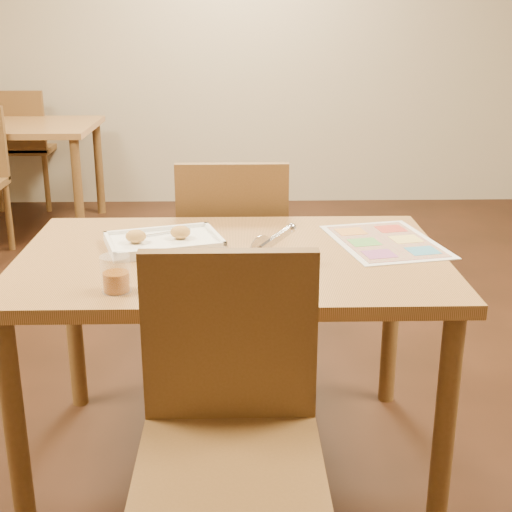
{
  "coord_description": "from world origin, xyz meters",
  "views": [
    {
      "loc": [
        0.02,
        -2.07,
        1.41
      ],
      "look_at": [
        0.07,
        -0.17,
        0.77
      ],
      "focal_mm": 50.0,
      "sensor_mm": 36.0,
      "label": 1
    }
  ],
  "objects_px": {
    "pizza": "(257,264)",
    "pizza_cutter": "(271,242)",
    "dining_table": "(231,280)",
    "menu": "(385,241)",
    "appetizer_tray": "(163,242)",
    "chair_far": "(233,243)",
    "glass_tumbler": "(116,276)",
    "plate": "(256,270)",
    "bg_chair_far": "(21,135)",
    "chair_near": "(230,399)"
  },
  "relations": [
    {
      "from": "pizza",
      "to": "pizza_cutter",
      "type": "height_order",
      "value": "pizza_cutter"
    },
    {
      "from": "menu",
      "to": "glass_tumbler",
      "type": "bearing_deg",
      "value": -152.58
    },
    {
      "from": "bg_chair_far",
      "to": "appetizer_tray",
      "type": "xyz_separation_m",
      "value": [
        1.38,
        -3.22,
        0.17
      ]
    },
    {
      "from": "bg_chair_far",
      "to": "appetizer_tray",
      "type": "distance_m",
      "value": 3.51
    },
    {
      "from": "chair_far",
      "to": "bg_chair_far",
      "type": "height_order",
      "value": "same"
    },
    {
      "from": "glass_tumbler",
      "to": "chair_far",
      "type": "bearing_deg",
      "value": 71.6
    },
    {
      "from": "chair_far",
      "to": "pizza_cutter",
      "type": "bearing_deg",
      "value": 98.95
    },
    {
      "from": "chair_far",
      "to": "menu",
      "type": "bearing_deg",
      "value": 135.38
    },
    {
      "from": "chair_near",
      "to": "menu",
      "type": "height_order",
      "value": "chair_near"
    },
    {
      "from": "appetizer_tray",
      "to": "bg_chair_far",
      "type": "bearing_deg",
      "value": 113.28
    },
    {
      "from": "glass_tumbler",
      "to": "pizza_cutter",
      "type": "bearing_deg",
      "value": 21.19
    },
    {
      "from": "dining_table",
      "to": "menu",
      "type": "xyz_separation_m",
      "value": [
        0.5,
        0.11,
        0.09
      ]
    },
    {
      "from": "bg_chair_far",
      "to": "pizza_cutter",
      "type": "distance_m",
      "value": 3.85
    },
    {
      "from": "chair_near",
      "to": "pizza_cutter",
      "type": "xyz_separation_m",
      "value": [
        0.12,
        0.46,
        0.24
      ]
    },
    {
      "from": "chair_far",
      "to": "bg_chair_far",
      "type": "distance_m",
      "value": 3.14
    },
    {
      "from": "bg_chair_far",
      "to": "chair_near",
      "type": "bearing_deg",
      "value": 112.29
    },
    {
      "from": "glass_tumbler",
      "to": "menu",
      "type": "bearing_deg",
      "value": 27.42
    },
    {
      "from": "dining_table",
      "to": "glass_tumbler",
      "type": "height_order",
      "value": "glass_tumbler"
    },
    {
      "from": "chair_far",
      "to": "glass_tumbler",
      "type": "relative_size",
      "value": 4.77
    },
    {
      "from": "glass_tumbler",
      "to": "menu",
      "type": "xyz_separation_m",
      "value": [
        0.8,
        0.41,
        -0.04
      ]
    },
    {
      "from": "dining_table",
      "to": "menu",
      "type": "height_order",
      "value": "menu"
    },
    {
      "from": "dining_table",
      "to": "pizza_cutter",
      "type": "relative_size",
      "value": 9.97
    },
    {
      "from": "pizza_cutter",
      "to": "glass_tumbler",
      "type": "xyz_separation_m",
      "value": [
        -0.42,
        -0.16,
        -0.04
      ]
    },
    {
      "from": "dining_table",
      "to": "pizza",
      "type": "xyz_separation_m",
      "value": [
        0.07,
        -0.17,
        0.11
      ]
    },
    {
      "from": "chair_near",
      "to": "glass_tumbler",
      "type": "relative_size",
      "value": 4.77
    },
    {
      "from": "bg_chair_far",
      "to": "pizza",
      "type": "xyz_separation_m",
      "value": [
        1.67,
        -3.47,
        0.18
      ]
    },
    {
      "from": "appetizer_tray",
      "to": "menu",
      "type": "distance_m",
      "value": 0.71
    },
    {
      "from": "dining_table",
      "to": "chair_near",
      "type": "xyz_separation_m",
      "value": [
        0.0,
        -0.6,
        -0.07
      ]
    },
    {
      "from": "chair_near",
      "to": "pizza_cutter",
      "type": "bearing_deg",
      "value": 75.83
    },
    {
      "from": "pizza_cutter",
      "to": "appetizer_tray",
      "type": "xyz_separation_m",
      "value": [
        -0.33,
        0.22,
        -0.07
      ]
    },
    {
      "from": "appetizer_tray",
      "to": "chair_near",
      "type": "bearing_deg",
      "value": -72.56
    },
    {
      "from": "plate",
      "to": "chair_near",
      "type": "bearing_deg",
      "value": -99.39
    },
    {
      "from": "plate",
      "to": "glass_tumbler",
      "type": "bearing_deg",
      "value": -160.11
    },
    {
      "from": "dining_table",
      "to": "chair_far",
      "type": "xyz_separation_m",
      "value": [
        -0.0,
        0.6,
        -0.07
      ]
    },
    {
      "from": "chair_far",
      "to": "appetizer_tray",
      "type": "bearing_deg",
      "value": 67.32
    },
    {
      "from": "bg_chair_far",
      "to": "pizza_cutter",
      "type": "xyz_separation_m",
      "value": [
        1.72,
        -3.44,
        0.24
      ]
    },
    {
      "from": "pizza",
      "to": "pizza_cutter",
      "type": "distance_m",
      "value": 0.08
    },
    {
      "from": "chair_far",
      "to": "pizza_cutter",
      "type": "distance_m",
      "value": 0.79
    },
    {
      "from": "pizza_cutter",
      "to": "bg_chair_far",
      "type": "bearing_deg",
      "value": 79.28
    },
    {
      "from": "chair_far",
      "to": "appetizer_tray",
      "type": "relative_size",
      "value": 1.17
    },
    {
      "from": "chair_near",
      "to": "menu",
      "type": "xyz_separation_m",
      "value": [
        0.5,
        0.71,
        0.16
      ]
    },
    {
      "from": "glass_tumbler",
      "to": "bg_chair_far",
      "type": "bearing_deg",
      "value": 109.84
    },
    {
      "from": "chair_far",
      "to": "pizza",
      "type": "relative_size",
      "value": 2.3
    },
    {
      "from": "dining_table",
      "to": "chair_near",
      "type": "distance_m",
      "value": 0.61
    },
    {
      "from": "chair_far",
      "to": "glass_tumbler",
      "type": "xyz_separation_m",
      "value": [
        -0.3,
        -0.9,
        0.2
      ]
    },
    {
      "from": "menu",
      "to": "plate",
      "type": "bearing_deg",
      "value": -146.72
    },
    {
      "from": "dining_table",
      "to": "chair_far",
      "type": "height_order",
      "value": "chair_far"
    },
    {
      "from": "chair_near",
      "to": "plate",
      "type": "height_order",
      "value": "chair_near"
    },
    {
      "from": "bg_chair_far",
      "to": "pizza",
      "type": "relative_size",
      "value": 2.3
    },
    {
      "from": "chair_near",
      "to": "appetizer_tray",
      "type": "relative_size",
      "value": 1.17
    }
  ]
}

